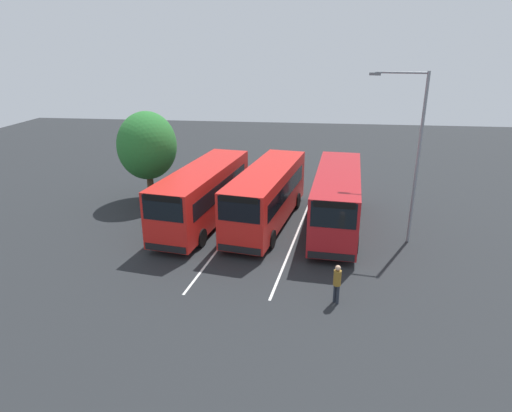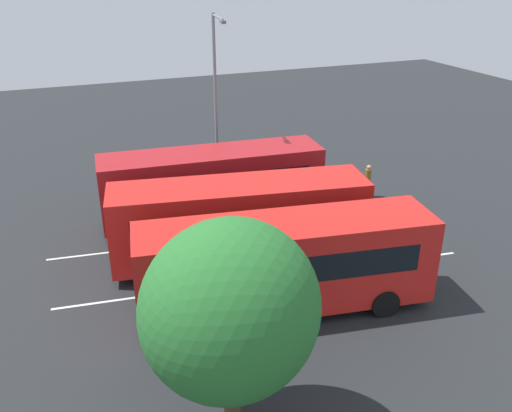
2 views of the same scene
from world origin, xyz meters
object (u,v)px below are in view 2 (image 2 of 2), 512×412
bus_center_left (241,219)px  bus_far_left (287,263)px  bus_center_right (213,183)px  pedestrian (368,178)px  depot_tree (230,311)px  street_lamp (216,93)px

bus_center_left → bus_far_left: bearing=-75.6°
bus_center_left → bus_center_right: same height
bus_center_left → pedestrian: bus_center_left is taller
bus_center_right → depot_tree: 13.02m
bus_far_left → bus_center_right: bearing=100.2°
street_lamp → depot_tree: street_lamp is taller
pedestrian → street_lamp: 8.84m
bus_center_left → pedestrian: size_ratio=5.97×
bus_far_left → depot_tree: (-3.59, -4.57, 1.97)m
bus_far_left → bus_center_left: size_ratio=1.00×
pedestrian → depot_tree: 16.99m
depot_tree → pedestrian: bearing=46.0°
bus_far_left → street_lamp: (1.28, 11.44, 3.28)m
bus_center_right → depot_tree: (-3.45, -12.40, 1.97)m
bus_far_left → pedestrian: size_ratio=5.96×
bus_center_right → depot_tree: size_ratio=1.69×
pedestrian → bus_center_right: bearing=43.0°
bus_center_right → bus_far_left: bearing=-83.9°
bus_center_right → street_lamp: bearing=73.6°
pedestrian → depot_tree: bearing=91.4°
bus_far_left → bus_center_left: same height
bus_far_left → pedestrian: bus_far_left is taller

